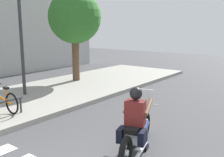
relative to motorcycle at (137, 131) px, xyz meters
The scene contains 5 objects.
motorcycle is the anchor object (origin of this frame).
rider 0.38m from the motorcycle, 166.28° to the right, with size 0.73×0.65×1.44m.
bicycle_6 4.47m from the motorcycle, 95.81° to the left, with size 0.48×1.67×0.77m.
street_lamp 6.14m from the motorcycle, 78.35° to the left, with size 0.28×0.28×4.02m.
tree_near_rack 7.91m from the motorcycle, 54.58° to the left, with size 2.44×2.44×4.33m.
Camera 1 is at (-2.63, -2.71, 2.61)m, focal length 42.18 mm.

